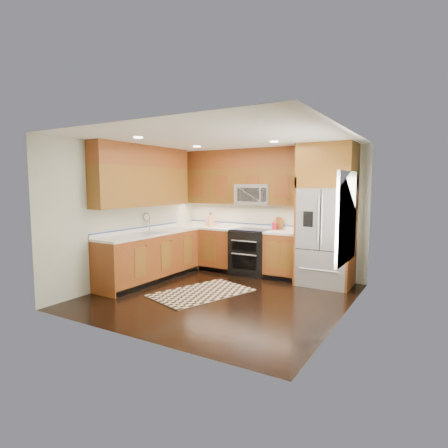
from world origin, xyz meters
The scene contains 16 objects.
ground centered at (0.00, 0.00, 0.00)m, with size 4.00×4.00×0.00m, color black.
wall_back centered at (0.00, 2.00, 1.30)m, with size 4.00×0.02×2.60m, color silver.
wall_left centered at (-2.00, 0.00, 1.30)m, with size 0.02×4.00×2.60m, color silver.
wall_right centered at (2.00, 0.00, 1.30)m, with size 0.02×4.00×2.60m, color silver.
window centered at (1.98, 0.20, 1.40)m, with size 0.04×1.10×1.30m.
base_cabinets centered at (-1.23, 0.90, 0.45)m, with size 2.85×3.00×0.90m.
countertop centered at (-1.09, 1.01, 0.92)m, with size 2.86×3.01×0.04m.
upper_cabinets centered at (-1.15, 1.09, 2.02)m, with size 2.85×3.00×1.15m.
range centered at (-0.25, 1.67, 0.47)m, with size 0.76×0.67×0.95m.
microwave centered at (-0.25, 1.80, 1.66)m, with size 0.76×0.40×0.42m.
refrigerator centered at (1.30, 1.63, 1.30)m, with size 0.98×0.75×2.60m.
sink_faucet centered at (-1.73, 0.23, 0.99)m, with size 0.54×0.44×0.37m.
rug centered at (-0.37, 0.00, 0.01)m, with size 1.00×1.67×0.01m, color black.
knife_block centered at (-1.32, 1.79, 1.07)m, with size 0.16×0.19×0.31m.
utensil_crock centered at (0.19, 1.85, 1.05)m, with size 0.12×0.12×0.31m.
cutting_board centered at (0.23, 1.94, 0.95)m, with size 0.27×0.27×0.02m, color brown.
Camera 1 is at (3.16, -5.22, 1.86)m, focal length 30.00 mm.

